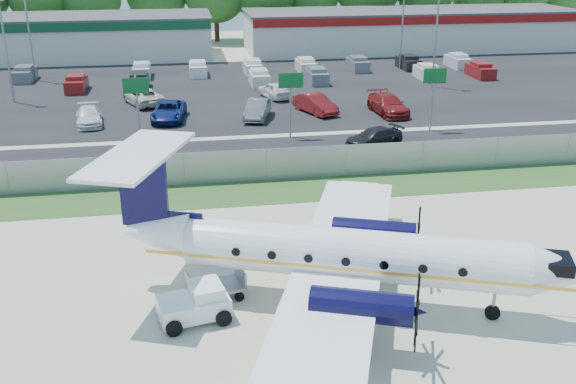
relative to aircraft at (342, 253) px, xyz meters
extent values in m
plane|color=beige|center=(-1.01, 0.81, -2.28)|extent=(170.00, 170.00, 0.00)
cube|color=#2D561E|center=(-1.01, 12.81, -2.27)|extent=(170.00, 4.00, 0.02)
cube|color=black|center=(-1.01, 19.81, -2.26)|extent=(170.00, 8.00, 0.02)
cube|color=black|center=(-1.01, 40.81, -2.26)|extent=(170.00, 32.00, 0.02)
cube|color=gray|center=(-1.01, 14.81, -1.28)|extent=(120.00, 0.02, 1.90)
cube|color=gray|center=(-1.01, 14.81, -0.30)|extent=(120.00, 0.06, 0.06)
cube|color=gray|center=(-1.01, 14.81, -2.23)|extent=(120.00, 0.06, 0.06)
cube|color=silver|center=(-25.01, 62.81, 0.22)|extent=(46.00, 12.00, 5.00)
cube|color=#474749|center=(-25.01, 62.81, 2.84)|extent=(46.40, 12.40, 0.24)
cube|color=#0F4723|center=(-25.01, 56.71, 2.22)|extent=(46.00, 0.20, 1.00)
cube|color=silver|center=(24.99, 62.81, 0.22)|extent=(44.00, 12.00, 5.00)
cube|color=#474749|center=(24.99, 62.81, 2.84)|extent=(44.40, 12.40, 0.24)
cube|color=maroon|center=(24.99, 56.71, 2.22)|extent=(44.00, 0.20, 1.00)
cylinder|color=gray|center=(-9.01, 23.81, 0.22)|extent=(0.14, 0.14, 5.00)
cube|color=#0C5923|center=(-9.01, 23.66, 2.02)|extent=(1.80, 0.08, 1.10)
cylinder|color=gray|center=(1.99, 23.81, 0.22)|extent=(0.14, 0.14, 5.00)
cube|color=#0C5923|center=(1.99, 23.66, 2.02)|extent=(1.80, 0.08, 1.10)
cylinder|color=gray|center=(12.99, 23.81, 0.22)|extent=(0.14, 0.14, 5.00)
cube|color=#0C5923|center=(12.99, 23.66, 2.02)|extent=(1.80, 0.08, 1.10)
cylinder|color=gray|center=(-21.01, 38.81, 2.22)|extent=(0.18, 0.18, 9.00)
cylinder|color=gray|center=(18.99, 38.81, 2.22)|extent=(0.18, 0.18, 9.00)
cylinder|color=gray|center=(-21.01, 48.81, 2.22)|extent=(0.18, 0.18, 9.00)
cylinder|color=gray|center=(18.99, 48.81, 2.22)|extent=(0.18, 0.18, 9.00)
cylinder|color=white|center=(0.40, -0.15, 0.00)|extent=(13.09, 6.52, 2.01)
cone|color=white|center=(7.68, -2.87, 0.00)|extent=(2.88, 2.70, 2.01)
cone|color=white|center=(-7.09, 2.65, 0.21)|extent=(3.28, 2.85, 2.01)
cube|color=black|center=(7.48, -2.80, 0.37)|extent=(1.37, 1.62, 0.48)
cube|color=white|center=(-0.10, 0.04, -0.58)|extent=(9.69, 18.63, 0.23)
cylinder|color=black|center=(-0.08, -3.24, -0.42)|extent=(3.78, 2.35, 1.16)
cylinder|color=black|center=(2.06, 2.50, -0.42)|extent=(3.78, 2.35, 1.16)
cube|color=black|center=(-7.58, 2.84, 2.01)|extent=(1.95, 0.88, 3.07)
cube|color=white|center=(-7.68, 2.87, 3.54)|extent=(4.68, 7.03, 0.15)
cylinder|color=gray|center=(5.55, -2.07, -1.59)|extent=(0.13, 0.13, 1.38)
cylinder|color=black|center=(5.55, -2.07, -1.98)|extent=(0.62, 0.39, 0.59)
cylinder|color=black|center=(-1.18, -2.84, -1.94)|extent=(0.78, 0.63, 0.68)
cylinder|color=black|center=(0.97, 2.91, -1.94)|extent=(0.78, 0.63, 0.68)
cube|color=white|center=(-5.86, -0.18, -1.69)|extent=(2.93, 2.11, 0.74)
cube|color=white|center=(-5.34, -0.07, -1.11)|extent=(1.43, 1.59, 0.53)
cube|color=black|center=(-4.88, 0.03, -1.09)|extent=(0.43, 1.18, 0.43)
cylinder|color=black|center=(-6.63, -1.19, -1.96)|extent=(0.67, 0.36, 0.64)
cylinder|color=black|center=(-6.97, 0.43, -1.96)|extent=(0.67, 0.36, 0.64)
cylinder|color=black|center=(-4.75, -0.79, -1.96)|extent=(0.67, 0.36, 0.64)
cylinder|color=black|center=(-5.10, 0.83, -1.96)|extent=(0.67, 0.36, 0.64)
cube|color=gray|center=(0.01, -0.43, -1.86)|extent=(2.04, 1.46, 0.11)
cube|color=gray|center=(-0.86, -0.26, -1.58)|extent=(0.29, 1.11, 0.56)
cube|color=gray|center=(0.87, -0.60, -1.58)|extent=(0.29, 1.11, 0.56)
cylinder|color=black|center=(-0.73, -0.81, -2.11)|extent=(0.35, 0.17, 0.34)
cylinder|color=black|center=(-0.53, 0.20, -2.11)|extent=(0.35, 0.17, 0.34)
cylinder|color=black|center=(0.55, -1.06, -2.11)|extent=(0.35, 0.17, 0.34)
cylinder|color=black|center=(0.74, -0.06, -2.11)|extent=(0.35, 0.17, 0.34)
cube|color=gray|center=(-4.91, 1.28, -1.77)|extent=(2.50, 1.84, 0.13)
cube|color=gray|center=(-5.94, 1.03, -1.44)|extent=(0.41, 1.33, 0.67)
cube|color=gray|center=(-3.87, 1.54, -1.44)|extent=(0.41, 1.33, 0.67)
cylinder|color=black|center=(-5.52, 0.49, -2.07)|extent=(0.42, 0.23, 0.40)
cylinder|color=black|center=(-5.82, 1.69, -2.07)|extent=(0.42, 0.23, 0.40)
cylinder|color=black|center=(-4.00, 0.87, -2.07)|extent=(0.42, 0.23, 0.40)
cylinder|color=black|center=(-4.29, 2.07, -2.07)|extent=(0.42, 0.23, 0.40)
cone|color=#EB5207|center=(0.80, 7.20, -1.98)|extent=(0.40, 0.40, 0.60)
cube|color=#EB5207|center=(0.80, 7.20, -2.26)|extent=(0.42, 0.42, 0.03)
imported|color=black|center=(7.50, 20.57, -2.28)|extent=(4.80, 3.31, 1.29)
imported|color=silver|center=(-13.30, 29.87, -2.28)|extent=(2.53, 4.99, 1.39)
imported|color=navy|center=(-7.02, 30.26, -2.28)|extent=(3.09, 5.68, 1.51)
imported|color=#595B5E|center=(0.20, 29.52, -2.28)|extent=(2.89, 5.04, 1.57)
imported|color=maroon|center=(5.30, 30.58, -2.28)|extent=(3.38, 5.15, 1.60)
imported|color=maroon|center=(11.33, 29.28, -2.28)|extent=(2.65, 5.74, 1.62)
imported|color=beige|center=(-9.34, 36.12, -2.28)|extent=(4.33, 5.94, 1.50)
imported|color=silver|center=(2.65, 36.71, -2.28)|extent=(3.07, 4.84, 1.53)
camera|label=1|loc=(-5.77, -21.89, 11.40)|focal=40.00mm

